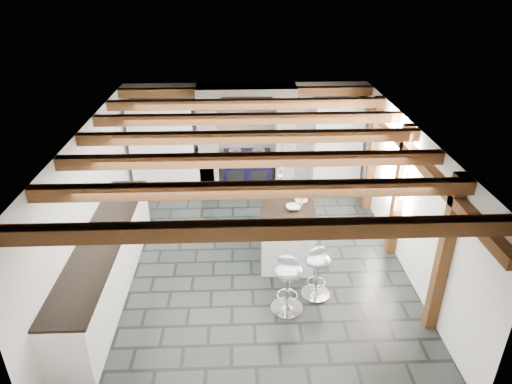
{
  "coord_description": "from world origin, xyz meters",
  "views": [
    {
      "loc": [
        -0.17,
        -6.32,
        4.5
      ],
      "look_at": [
        0.1,
        0.4,
        1.1
      ],
      "focal_mm": 32.0,
      "sensor_mm": 36.0,
      "label": 1
    }
  ],
  "objects_px": {
    "range_cooker": "(247,171)",
    "bar_stool_far": "(288,279)",
    "kitchen_island": "(287,227)",
    "bar_stool_near": "(317,267)"
  },
  "relations": [
    {
      "from": "range_cooker",
      "to": "bar_stool_far",
      "type": "height_order",
      "value": "range_cooker"
    },
    {
      "from": "kitchen_island",
      "to": "bar_stool_near",
      "type": "bearing_deg",
      "value": -71.08
    },
    {
      "from": "range_cooker",
      "to": "bar_stool_near",
      "type": "relative_size",
      "value": 1.24
    },
    {
      "from": "range_cooker",
      "to": "bar_stool_far",
      "type": "relative_size",
      "value": 1.15
    },
    {
      "from": "bar_stool_far",
      "to": "bar_stool_near",
      "type": "bearing_deg",
      "value": 52.5
    },
    {
      "from": "kitchen_island",
      "to": "bar_stool_near",
      "type": "height_order",
      "value": "kitchen_island"
    },
    {
      "from": "range_cooker",
      "to": "bar_stool_near",
      "type": "bearing_deg",
      "value": -75.19
    },
    {
      "from": "range_cooker",
      "to": "bar_stool_near",
      "type": "distance_m",
      "value": 3.69
    },
    {
      "from": "bar_stool_near",
      "to": "range_cooker",
      "type": "bearing_deg",
      "value": 82.93
    },
    {
      "from": "kitchen_island",
      "to": "bar_stool_far",
      "type": "relative_size",
      "value": 2.05
    }
  ]
}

